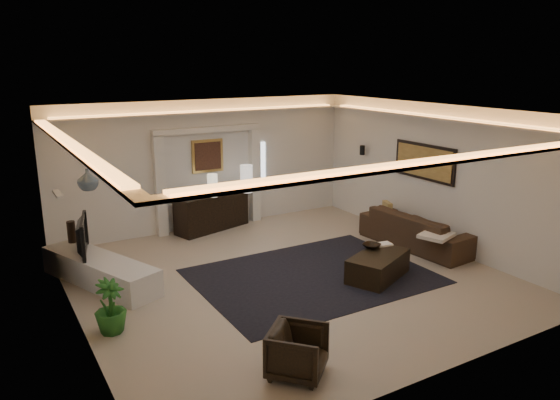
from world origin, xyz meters
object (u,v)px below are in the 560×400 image
armchair (298,352)px  console (212,212)px  sofa (418,230)px  coffee_table (378,267)px

armchair → console: bearing=33.6°
sofa → armchair: 5.33m
sofa → armchair: (-4.60, -2.69, -0.05)m
console → coffee_table: console is taller
sofa → armchair: size_ratio=3.66×
armchair → sofa: bearing=-12.6°
console → coffee_table: 4.32m
sofa → armchair: bearing=116.0°
console → armchair: (-1.42, -5.89, -0.09)m
coffee_table → armchair: size_ratio=1.84×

